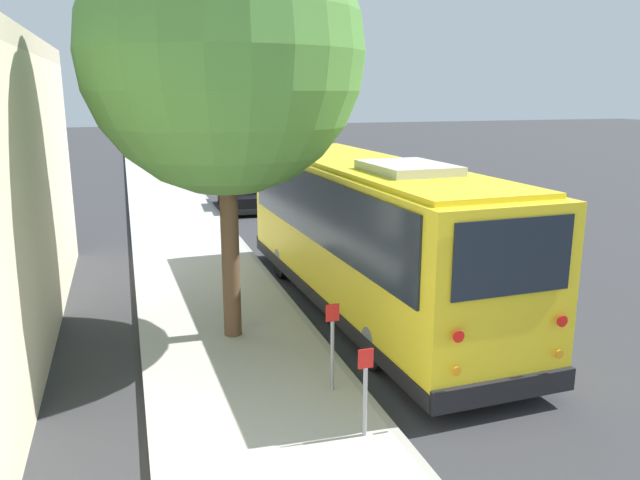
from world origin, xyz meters
TOP-DOWN VIEW (x-y plane):
  - ground_plane at (0.00, 0.00)m, footprint 160.00×160.00m
  - sidewalk_slab at (0.00, 3.70)m, footprint 80.00×3.31m
  - curb_strip at (0.00, 1.97)m, footprint 80.00×0.14m
  - shuttle_bus at (0.17, 0.36)m, footprint 10.63×3.07m
  - parked_sedan_black at (13.26, 0.78)m, footprint 4.28×1.93m
  - parked_sedan_white at (20.37, 0.85)m, footprint 4.49×1.87m
  - parked_sedan_gray at (26.98, 0.72)m, footprint 4.26×1.93m
  - parked_sedan_tan at (32.77, 0.86)m, footprint 4.61×1.82m
  - parked_sedan_navy at (38.63, 0.74)m, footprint 4.80×2.02m
  - street_tree at (-0.66, 3.57)m, footprint 5.11×5.11m
  - sign_post_near at (-5.06, 2.44)m, footprint 0.06×0.22m
  - sign_post_far at (-3.63, 2.44)m, footprint 0.06×0.22m

SIDE VIEW (x-z plane):
  - ground_plane at x=0.00m, z-range 0.00..0.00m
  - sidewalk_slab at x=0.00m, z-range 0.00..0.15m
  - curb_strip at x=0.00m, z-range 0.00..0.15m
  - parked_sedan_black at x=13.26m, z-range -0.05..1.21m
  - parked_sedan_white at x=20.37m, z-range -0.05..1.22m
  - parked_sedan_navy at x=38.63m, z-range -0.05..1.23m
  - parked_sedan_gray at x=26.98m, z-range -0.05..1.25m
  - parked_sedan_tan at x=32.77m, z-range -0.04..1.28m
  - sign_post_near at x=-5.06m, z-range 0.17..1.47m
  - sign_post_far at x=-3.63m, z-range 0.17..1.63m
  - shuttle_bus at x=0.17m, z-range 0.14..3.66m
  - street_tree at x=-0.66m, z-range 1.52..10.20m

